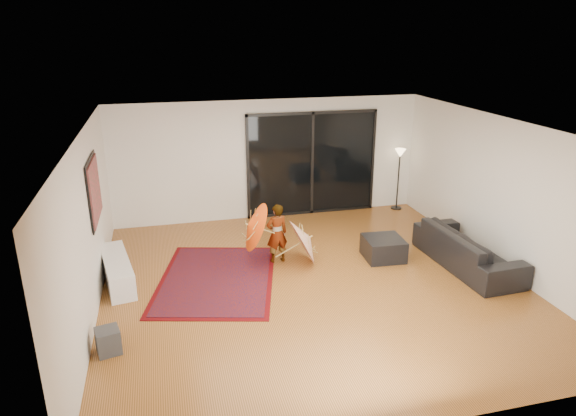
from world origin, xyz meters
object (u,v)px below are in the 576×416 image
object	(u,v)px
sofa	(467,249)
child	(277,233)
media_console	(117,270)
ottoman	(383,248)

from	to	relation	value
sofa	child	size ratio (longest dim) A/B	2.06
sofa	child	distance (m)	3.51
media_console	sofa	size ratio (longest dim) A/B	0.68
ottoman	child	bearing A→B (deg)	170.23
sofa	child	bearing A→B (deg)	70.32
media_console	child	size ratio (longest dim) A/B	1.41
ottoman	sofa	bearing A→B (deg)	-26.93
ottoman	child	distance (m)	2.06
ottoman	media_console	bearing A→B (deg)	177.55
sofa	ottoman	world-z (taller)	sofa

